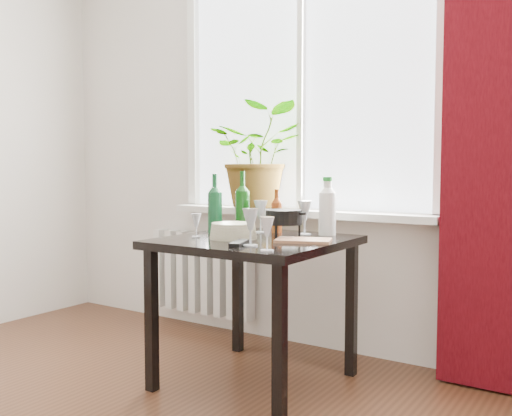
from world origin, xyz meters
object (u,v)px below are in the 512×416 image
Objects in this scene: wineglass_back_left at (261,216)px; tv_remote at (239,243)px; potted_plant at (259,156)px; wineglass_front_left at (196,225)px; cleaning_bottle at (327,205)px; radiator at (202,273)px; plate_stack at (233,231)px; wine_bottle_left at (215,203)px; wineglass_front_right at (250,227)px; bottle_amber at (277,211)px; fondue_pot at (284,224)px; table at (255,256)px; wine_bottle_right at (242,201)px; wineglass_back_center at (305,217)px; cutting_board at (303,240)px; wineglass_far_right at (267,234)px.

tv_remote is at bearing -67.91° from wineglass_back_left.
potted_plant reaches higher than wineglass_front_left.
cleaning_bottle is 0.62m from tv_remote.
radiator is 1.12m from plate_stack.
wine_bottle_left reaches higher than wineglass_front_right.
wineglass_front_right is 0.54m from wineglass_back_left.
wine_bottle_left is 1.37× the size of bottle_amber.
fondue_pot is (-0.03, 0.34, -0.02)m from wineglass_front_right.
table is 3.59× the size of plate_stack.
tv_remote is (0.16, -0.18, -0.03)m from plate_stack.
radiator is 0.94m from wine_bottle_right.
table is 0.47m from cleaning_bottle.
wineglass_front_left reaches higher than radiator.
wineglass_back_center is (0.44, 0.20, -0.07)m from wine_bottle_left.
wine_bottle_left reaches higher than wineglass_front_left.
cleaning_bottle reaches higher than plate_stack.
table is 4.04× the size of fondue_pot.
cleaning_bottle is at bearing 55.84° from tv_remote.
cleaning_bottle is 0.59m from wineglass_front_right.
plate_stack is at bearing -83.89° from wineglass_back_left.
bottle_amber is 1.31× the size of wineglass_back_left.
radiator is 2.36× the size of wine_bottle_right.
radiator is at bearing 151.17° from wineglass_back_left.
bottle_amber is (-0.04, 0.27, 0.21)m from table.
fondue_pot is (0.20, 0.16, 0.03)m from plate_stack.
wine_bottle_right reaches higher than tv_remote.
wine_bottle_left is 0.49m from wineglass_back_center.
cutting_board is (0.27, 0.01, 0.10)m from table.
table is 0.48m from wineglass_far_right.
table is 1.32× the size of potted_plant.
potted_plant is at bearing -2.03° from radiator.
cleaning_bottle is at bearing 80.28° from wineglass_front_right.
tv_remote is at bearing -39.76° from wine_bottle_left.
wineglass_front_right is at bearing -35.46° from wine_bottle_left.
cutting_board is (0.15, -0.08, -0.06)m from fondue_pot.
wine_bottle_right reaches higher than radiator.
wineglass_back_center is 0.18m from fondue_pot.
wineglass_far_right is (1.14, -0.98, 0.43)m from radiator.
table is 3.27× the size of cutting_board.
potted_plant is 1.90× the size of wine_bottle_right.
cutting_board is (0.35, 0.09, -0.03)m from plate_stack.
potted_plant is 1.07m from tv_remote.
wineglass_front_right is 0.10m from tv_remote.
cleaning_bottle reaches higher than wineglass_far_right.
radiator is 4.59× the size of wineglass_front_right.
wineglass_front_left is at bearing -82.08° from potted_plant.
fondue_pot reaches higher than radiator.
wineglass_back_center reaches higher than wineglass_back_left.
bottle_amber is at bearing 109.12° from wineglass_front_right.
radiator is 4.41× the size of wineglass_back_left.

